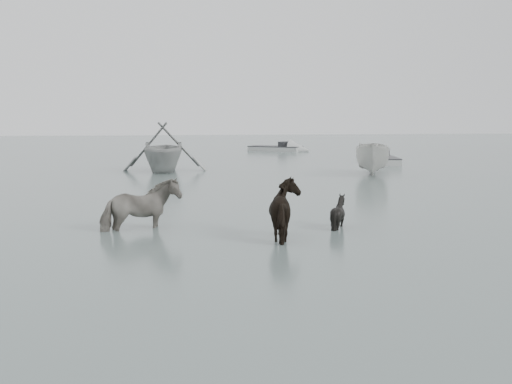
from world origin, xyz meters
TOP-DOWN VIEW (x-y plane):
  - ground at (0.00, 0.00)m, footprint 140.00×140.00m
  - pony_pinto at (-2.67, 1.87)m, footprint 2.20×1.64m
  - pony_dark at (0.93, 0.33)m, footprint 1.78×1.93m
  - pony_black at (2.45, 1.55)m, footprint 1.26×1.20m
  - rowboat_trail at (-2.21, 18.16)m, footprint 4.65×5.28m
  - boat_small at (7.83, 15.30)m, footprint 2.96×4.70m
  - skiff_port at (10.40, 21.75)m, footprint 2.42×5.80m
  - skiff_mid at (6.15, 34.31)m, footprint 5.61×4.28m

SIDE VIEW (x-z plane):
  - ground at x=0.00m, z-range 0.00..0.00m
  - skiff_port at x=10.40m, z-range 0.00..0.75m
  - skiff_mid at x=6.15m, z-range 0.00..0.75m
  - pony_black at x=2.45m, z-range 0.00..1.09m
  - pony_dark at x=0.93m, z-range 0.00..1.60m
  - pony_pinto at x=-2.67m, z-range 0.00..1.70m
  - boat_small at x=7.83m, z-range 0.00..1.70m
  - rowboat_trail at x=-2.21m, z-range 0.00..2.64m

